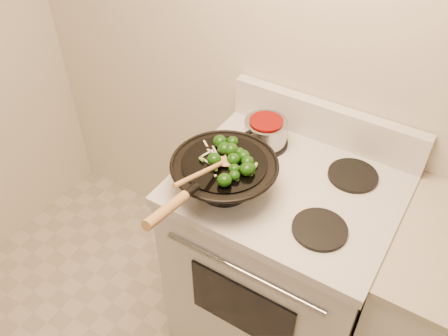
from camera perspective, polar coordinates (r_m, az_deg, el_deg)
The scene contains 5 objects.
stove at distance 2.04m, azimuth 6.73°, elevation -10.92°, with size 0.78×0.67×1.08m.
wok at distance 1.61m, azimuth -0.04°, elevation -0.75°, with size 0.37×0.61×0.23m.
stirfry at distance 1.57m, azimuth 1.01°, elevation 1.16°, with size 0.24×0.23×0.04m.
wooden_spoon at distance 1.51m, azimuth -1.60°, elevation -0.02°, with size 0.06×0.28×0.10m.
saucepan at distance 1.82m, azimuth 4.99°, elevation 4.42°, with size 0.17×0.26×0.10m.
Camera 1 is at (0.20, 0.01, 2.09)m, focal length 38.00 mm.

